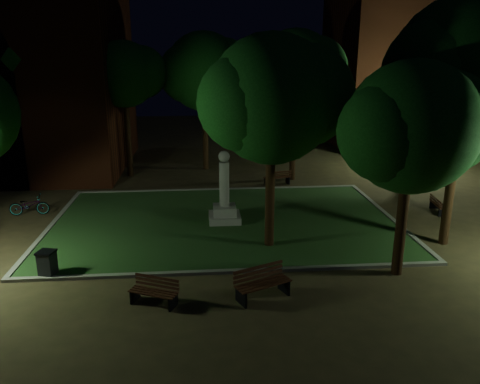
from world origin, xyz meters
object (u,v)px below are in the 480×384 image
(bench_near_left, at_px, (154,292))
(bicycle, at_px, (29,205))
(bench_near_right, at_px, (262,284))
(bench_right_side, at_px, (438,205))
(bench_far_side, at_px, (277,178))
(monument, at_px, (224,202))
(trash_bin, at_px, (47,264))

(bench_near_left, relative_size, bicycle, 0.87)
(bench_near_right, relative_size, bench_right_side, 1.33)
(bench_near_right, bearing_deg, bench_far_side, 54.24)
(monument, height_order, trash_bin, monument)
(bench_near_right, distance_m, bench_right_side, 11.95)
(bench_near_right, distance_m, bench_far_side, 13.13)
(bench_far_side, bearing_deg, bench_near_left, 54.15)
(bench_near_left, distance_m, trash_bin, 4.32)
(bench_right_side, bearing_deg, monument, 100.08)
(bench_far_side, height_order, trash_bin, trash_bin)
(bicycle, bearing_deg, monument, -105.28)
(monument, distance_m, bench_far_side, 6.94)
(monument, relative_size, bench_right_side, 2.27)
(bench_near_left, relative_size, bench_right_side, 1.11)
(bench_near_right, height_order, bench_far_side, bench_near_right)
(bench_far_side, distance_m, bicycle, 13.16)
(trash_bin, bearing_deg, bicycle, 112.95)
(bench_near_left, height_order, trash_bin, trash_bin)
(bench_near_right, height_order, trash_bin, bench_near_right)
(bench_near_right, distance_m, trash_bin, 7.33)
(bench_near_right, bearing_deg, monument, 72.23)
(trash_bin, xyz_separation_m, bicycle, (-2.81, 6.64, -0.00))
(bench_far_side, bearing_deg, bench_near_right, 67.13)
(bench_near_left, height_order, bench_far_side, bench_far_side)
(bench_right_side, distance_m, trash_bin, 17.34)
(monument, xyz_separation_m, bicycle, (-9.08, 1.81, -0.48))
(monument, relative_size, trash_bin, 3.41)
(bench_right_side, xyz_separation_m, trash_bin, (-16.50, -5.33, 0.12))
(bicycle, bearing_deg, bench_far_side, -75.30)
(bench_near_right, relative_size, trash_bin, 2.00)
(bench_far_side, relative_size, trash_bin, 1.72)
(bench_near_right, xyz_separation_m, bench_far_side, (2.60, 12.87, -0.06))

